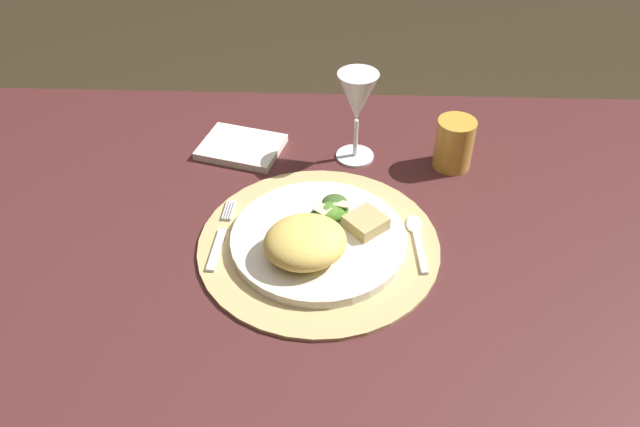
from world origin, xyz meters
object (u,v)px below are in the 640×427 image
object	(u,v)px
dining_table	(313,306)
wine_glass	(357,101)
spoon	(416,233)
amber_tumbler	(454,144)
fork	(220,237)
napkin	(241,147)
dinner_plate	(319,239)

from	to	relation	value
dining_table	wine_glass	size ratio (longest dim) A/B	8.34
spoon	amber_tumbler	bearing A→B (deg)	68.27
fork	amber_tumbler	xyz separation A→B (m)	(0.37, 0.21, 0.04)
napkin	amber_tumbler	xyz separation A→B (m)	(0.37, -0.03, 0.04)
napkin	amber_tumbler	world-z (taller)	amber_tumbler
dining_table	amber_tumbler	size ratio (longest dim) A/B	15.32
fork	spoon	distance (m)	0.29
amber_tumbler	fork	bearing A→B (deg)	-150.47
dinner_plate	spoon	world-z (taller)	dinner_plate
dinner_plate	amber_tumbler	size ratio (longest dim) A/B	2.95
amber_tumbler	spoon	bearing A→B (deg)	-111.73
fork	napkin	distance (m)	0.24
spoon	wine_glass	bearing A→B (deg)	113.74
napkin	dinner_plate	bearing A→B (deg)	-58.76
napkin	wine_glass	xyz separation A→B (m)	(0.20, -0.01, 0.11)
fork	spoon	xyz separation A→B (m)	(0.29, 0.02, 0.00)
spoon	napkin	world-z (taller)	same
spoon	wine_glass	size ratio (longest dim) A/B	0.77
spoon	napkin	distance (m)	0.36
dining_table	dinner_plate	size ratio (longest dim) A/B	5.19
dining_table	fork	xyz separation A→B (m)	(-0.13, -0.03, 0.18)
wine_glass	amber_tumbler	world-z (taller)	wine_glass
spoon	napkin	bearing A→B (deg)	143.16
dinner_plate	wine_glass	xyz separation A→B (m)	(0.05, 0.23, 0.10)
dining_table	wine_glass	xyz separation A→B (m)	(0.07, 0.20, 0.28)
spoon	amber_tumbler	world-z (taller)	amber_tumbler
dining_table	fork	distance (m)	0.23
dinner_plate	wine_glass	bearing A→B (deg)	76.57
napkin	wine_glass	size ratio (longest dim) A/B	0.85
fork	amber_tumbler	size ratio (longest dim) A/B	1.76
spoon	wine_glass	distance (m)	0.25
dining_table	dinner_plate	world-z (taller)	dinner_plate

